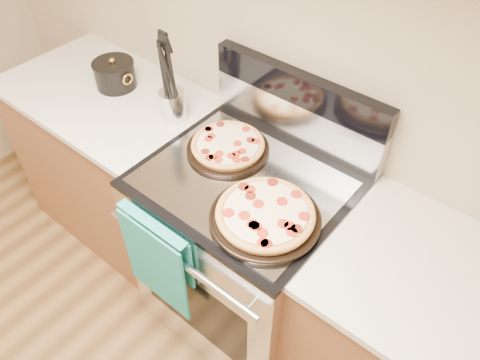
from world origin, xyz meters
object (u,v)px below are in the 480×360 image
Objects in this scene: pepperoni_pizza_back at (228,146)px; pepperoni_pizza_front at (265,215)px; saucepan at (115,75)px; range_body at (246,253)px; utensil_crock at (173,106)px.

pepperoni_pizza_front is (0.33, -0.20, 0.00)m from pepperoni_pizza_back.
pepperoni_pizza_back is at bearing -2.78° from saucepan.
saucepan reaches higher than pepperoni_pizza_front.
pepperoni_pizza_back is 0.39m from pepperoni_pizza_front.
range_body is 0.52m from pepperoni_pizza_back.
saucepan is (-1.05, 0.23, 0.02)m from pepperoni_pizza_front.
pepperoni_pizza_front is at bearing -12.37° from saucepan.
range_body is at bearing 145.20° from pepperoni_pizza_front.
range_body is 0.72m from utensil_crock.
range_body is at bearing -6.88° from saucepan.
pepperoni_pizza_front reaches higher than pepperoni_pizza_back.
utensil_crock is at bearing 175.35° from pepperoni_pizza_back.
range_body is 0.55m from pepperoni_pizza_front.
saucepan is at bearing 178.80° from utensil_crock.
pepperoni_pizza_back is 0.33m from utensil_crock.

